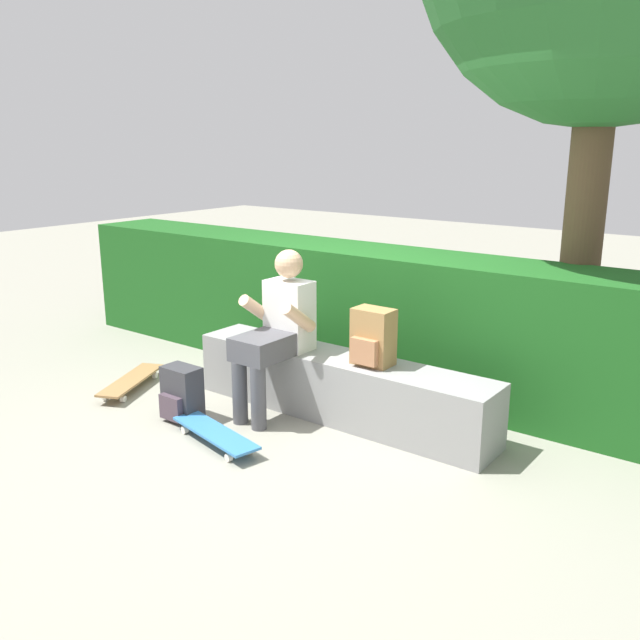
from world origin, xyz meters
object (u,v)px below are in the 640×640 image
(person_skater, at_px, (277,327))
(backpack_on_bench, at_px, (373,338))
(bench_main, at_px, (339,387))
(backpack_on_ground, at_px, (181,394))
(skateboard_beside_bench, at_px, (131,380))
(skateboard_near_person, at_px, (215,433))

(person_skater, xyz_separation_m, backpack_on_bench, (0.70, 0.20, -0.00))
(bench_main, bearing_deg, backpack_on_bench, -1.89)
(bench_main, height_order, backpack_on_ground, bench_main)
(skateboard_beside_bench, height_order, backpack_on_bench, backpack_on_bench)
(backpack_on_bench, bearing_deg, skateboard_near_person, -127.85)
(skateboard_near_person, distance_m, backpack_on_bench, 1.26)
(backpack_on_ground, bearing_deg, bench_main, 39.38)
(person_skater, bearing_deg, skateboard_near_person, -88.24)
(bench_main, bearing_deg, backpack_on_ground, -140.62)
(bench_main, bearing_deg, person_skater, -153.16)
(backpack_on_bench, bearing_deg, bench_main, 178.11)
(skateboard_beside_bench, relative_size, backpack_on_bench, 2.03)
(skateboard_near_person, bearing_deg, skateboard_beside_bench, 166.40)
(person_skater, height_order, skateboard_near_person, person_skater)
(skateboard_beside_bench, bearing_deg, skateboard_near_person, -13.60)
(bench_main, height_order, backpack_on_bench, backpack_on_bench)
(bench_main, distance_m, person_skater, 0.63)
(person_skater, xyz_separation_m, skateboard_near_person, (0.02, -0.68, -0.59))
(bench_main, xyz_separation_m, skateboard_beside_bench, (-1.70, -0.57, -0.16))
(skateboard_near_person, relative_size, skateboard_beside_bench, 1.02)
(person_skater, distance_m, backpack_on_ground, 0.85)
(backpack_on_bench, distance_m, backpack_on_ground, 1.46)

